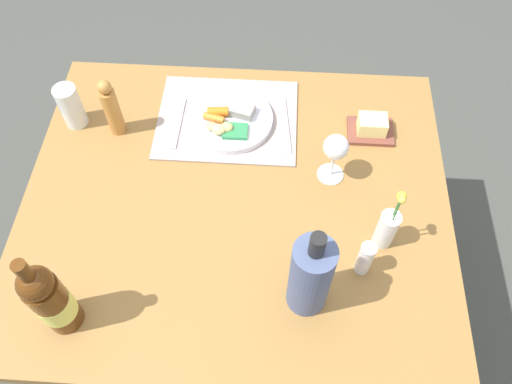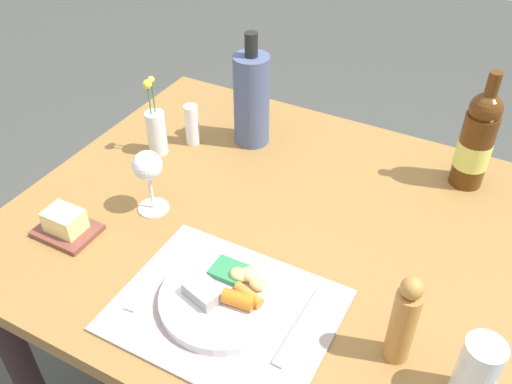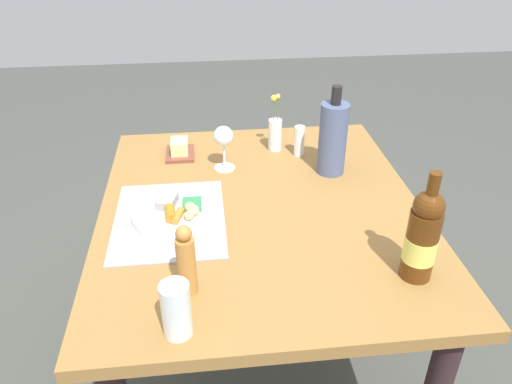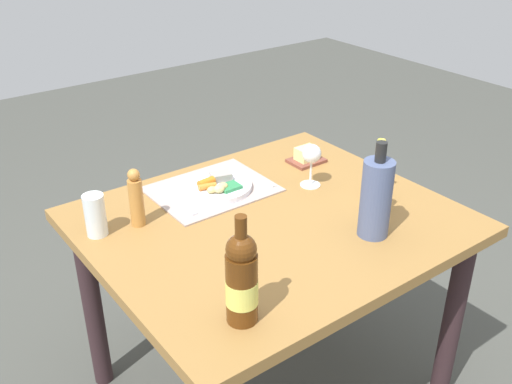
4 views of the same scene
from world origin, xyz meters
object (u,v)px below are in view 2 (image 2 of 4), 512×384
at_px(knife, 301,326).
at_px(cooler_bottle, 252,99).
at_px(pepper_mill, 404,321).
at_px(wine_glass, 148,169).
at_px(butter_dish, 66,225).
at_px(fork, 157,271).
at_px(dinner_plate, 225,296).
at_px(dining_table, 269,251).
at_px(water_tumbler, 475,375).
at_px(salt_shaker, 192,125).
at_px(wine_bottle, 476,141).
at_px(flower_vase, 156,130).

distance_m(knife, cooler_bottle, 0.64).
height_order(pepper_mill, wine_glass, pepper_mill).
bearing_deg(butter_dish, cooler_bottle, 70.60).
distance_m(fork, knife, 0.31).
height_order(dinner_plate, knife, dinner_plate).
height_order(knife, butter_dish, butter_dish).
relative_size(dining_table, dinner_plate, 4.62).
bearing_deg(cooler_bottle, dinner_plate, -66.64).
bearing_deg(dining_table, water_tumbler, -26.29).
relative_size(dining_table, fork, 5.31).
xyz_separation_m(salt_shaker, butter_dish, (-0.05, -0.43, -0.03)).
bearing_deg(dining_table, cooler_bottle, 125.67).
bearing_deg(butter_dish, wine_glass, 53.01).
height_order(salt_shaker, wine_bottle, wine_bottle).
bearing_deg(salt_shaker, butter_dish, -96.21).
bearing_deg(fork, knife, -4.38).
bearing_deg(wine_bottle, wine_glass, -144.18).
xyz_separation_m(dinner_plate, salt_shaker, (-0.36, 0.44, 0.04)).
xyz_separation_m(fork, water_tumbler, (0.61, 0.02, 0.05)).
xyz_separation_m(dining_table, dinner_plate, (0.04, -0.26, 0.13)).
xyz_separation_m(dining_table, cooler_bottle, (-0.19, 0.26, 0.23)).
xyz_separation_m(water_tumbler, wine_glass, (-0.74, 0.14, 0.06)).
relative_size(cooler_bottle, butter_dish, 2.34).
height_order(fork, knife, same).
relative_size(dinner_plate, fork, 1.15).
height_order(dinner_plate, pepper_mill, pepper_mill).
distance_m(fork, pepper_mill, 0.49).
xyz_separation_m(pepper_mill, water_tumbler, (0.13, -0.02, -0.03)).
xyz_separation_m(knife, flower_vase, (-0.57, 0.34, 0.06)).
distance_m(water_tumbler, wine_bottle, 0.60).
relative_size(flower_vase, wine_bottle, 0.73).
height_order(knife, wine_bottle, wine_bottle).
bearing_deg(wine_bottle, pepper_mill, -90.26).
relative_size(fork, butter_dish, 1.64).
height_order(dinner_plate, wine_bottle, wine_bottle).
relative_size(knife, flower_vase, 0.88).
height_order(water_tumbler, wine_bottle, wine_bottle).
distance_m(pepper_mill, salt_shaker, 0.79).
relative_size(cooler_bottle, flower_vase, 1.42).
distance_m(pepper_mill, flower_vase, 0.80).
height_order(fork, butter_dish, butter_dish).
relative_size(dining_table, water_tumbler, 8.41).
bearing_deg(salt_shaker, fork, -65.45).
distance_m(salt_shaker, water_tumbler, 0.91).
relative_size(dinner_plate, wine_bottle, 0.83).
bearing_deg(fork, salt_shaker, 107.81).
distance_m(cooler_bottle, wine_glass, 0.36).
relative_size(knife, butter_dish, 1.46).
distance_m(fork, wine_glass, 0.23).
bearing_deg(fork, wine_bottle, 44.68).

